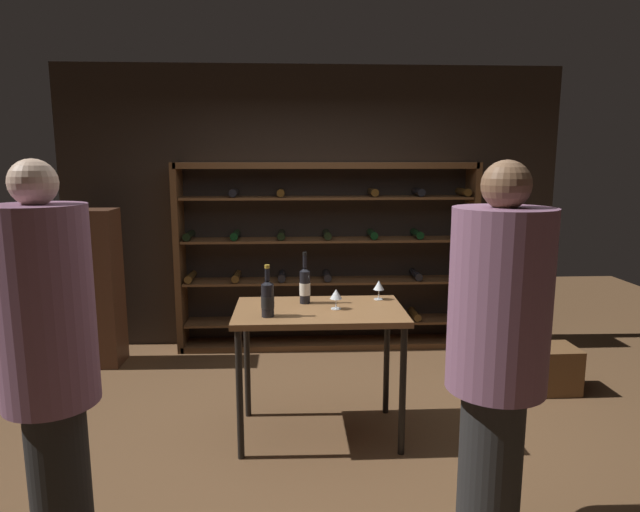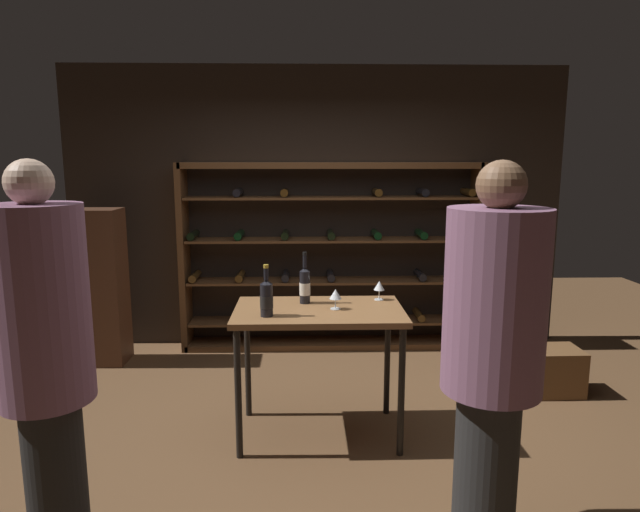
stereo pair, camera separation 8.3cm
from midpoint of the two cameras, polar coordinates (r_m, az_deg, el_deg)
The scene contains 12 objects.
ground_plane at distance 3.96m, azimuth -0.27°, elevation -18.46°, with size 10.16×10.16×0.00m, color brown.
back_wall at distance 5.58m, azimuth -1.30°, elevation 5.03°, with size 4.99×0.10×2.81m, color black.
wine_rack at distance 5.45m, azimuth 0.43°, elevation -0.20°, with size 2.97×0.32×1.87m.
tasting_table at distance 3.70m, azimuth -0.71°, elevation -7.02°, with size 1.14×0.69×0.90m.
person_guest_plum_blouse at distance 2.73m, azimuth -27.35°, elevation -8.98°, with size 0.41×0.41×1.89m.
person_bystander_dark_jacket at distance 2.74m, azimuth 17.23°, elevation -8.57°, with size 0.48×0.47×1.89m.
wine_crate at distance 4.95m, azimuth 22.14°, elevation -10.87°, with size 0.48×0.34×0.37m, color brown.
display_cabinet at distance 5.45m, azimuth -22.92°, elevation -3.11°, with size 0.44×0.36×1.45m, color #4C2D1E.
wine_bottle_black_capsule at distance 3.79m, azimuth -2.22°, elevation -3.06°, with size 0.08×0.08×0.36m.
wine_bottle_gold_foil at distance 3.49m, azimuth -6.19°, elevation -4.41°, with size 0.08×0.08×0.34m.
wine_glass_stemmed_right at distance 3.91m, azimuth 5.58°, elevation -3.15°, with size 0.08×0.08×0.14m.
wine_glass_stemmed_left at distance 3.65m, azimuth 1.04°, elevation -4.09°, with size 0.08×0.08×0.14m.
Camera 1 is at (-0.20, -3.48, 1.88)m, focal length 30.55 mm.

